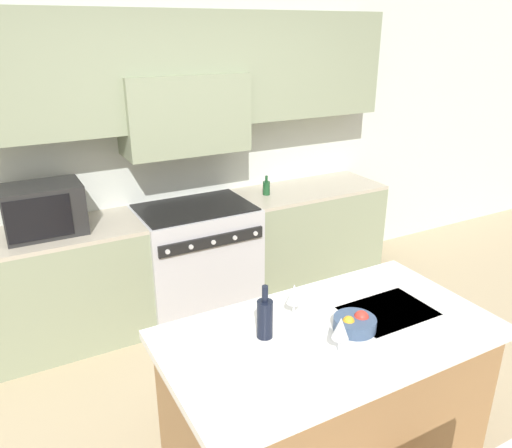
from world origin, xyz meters
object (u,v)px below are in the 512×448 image
(fruit_bowl, at_px, (355,323))
(oil_bottle_on_counter, at_px, (266,188))
(wine_glass_near, at_px, (340,329))
(microwave, at_px, (43,210))
(wine_bottle, at_px, (265,318))
(range_stove, at_px, (197,258))
(wine_glass_far, at_px, (294,295))

(fruit_bowl, distance_m, oil_bottle_on_counter, 2.15)
(wine_glass_near, bearing_deg, microwave, 114.01)
(wine_bottle, xyz_separation_m, oil_bottle_on_counter, (1.08, 1.88, -0.05))
(range_stove, bearing_deg, microwave, 179.05)
(fruit_bowl, xyz_separation_m, oil_bottle_on_counter, (0.67, 2.04, 0.02))
(wine_bottle, distance_m, oil_bottle_on_counter, 2.17)
(wine_bottle, height_order, wine_glass_near, wine_bottle)
(fruit_bowl, bearing_deg, wine_glass_far, 129.21)
(wine_glass_near, height_order, oil_bottle_on_counter, wine_glass_near)
(range_stove, xyz_separation_m, fruit_bowl, (0.01, -2.00, 0.49))
(wine_bottle, bearing_deg, microwave, 111.15)
(range_stove, height_order, fruit_bowl, fruit_bowl)
(wine_bottle, xyz_separation_m, wine_glass_near, (0.23, -0.27, 0.02))
(wine_glass_near, height_order, wine_glass_far, same)
(range_stove, distance_m, wine_bottle, 1.97)
(wine_bottle, relative_size, wine_glass_near, 1.49)
(microwave, bearing_deg, wine_bottle, -68.85)
(wine_glass_near, xyz_separation_m, wine_glass_far, (-0.01, 0.35, 0.00))
(wine_glass_far, distance_m, fruit_bowl, 0.32)
(range_stove, bearing_deg, wine_glass_near, -94.54)
(fruit_bowl, bearing_deg, wine_bottle, 159.27)
(microwave, height_order, wine_glass_far, microwave)
(wine_bottle, bearing_deg, wine_glass_near, -49.50)
(wine_glass_near, height_order, fruit_bowl, wine_glass_near)
(microwave, xyz_separation_m, wine_glass_far, (0.94, -1.78, -0.05))
(wine_bottle, bearing_deg, oil_bottle_on_counter, 60.09)
(range_stove, height_order, oil_bottle_on_counter, oil_bottle_on_counter)
(fruit_bowl, bearing_deg, microwave, 119.23)
(range_stove, relative_size, microwave, 1.76)
(range_stove, distance_m, oil_bottle_on_counter, 0.86)
(microwave, xyz_separation_m, oil_bottle_on_counter, (1.81, 0.02, -0.11))
(wine_glass_near, relative_size, fruit_bowl, 0.87)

